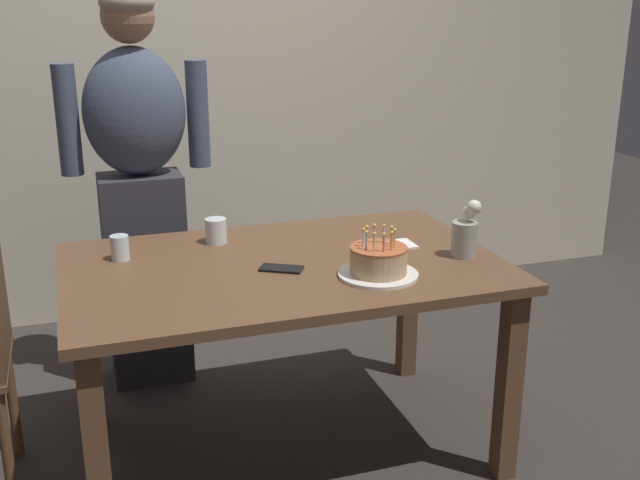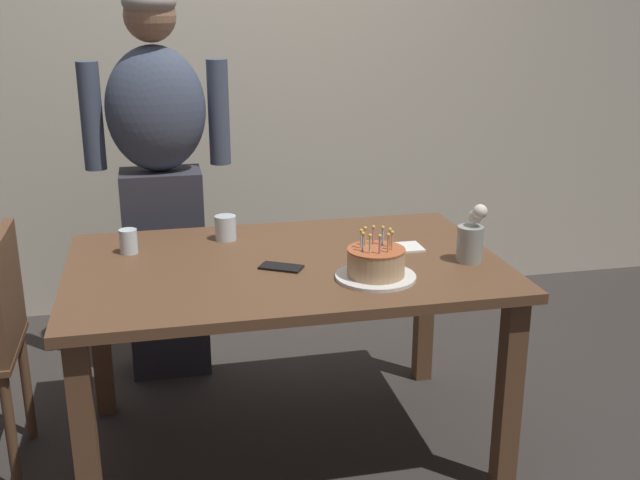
% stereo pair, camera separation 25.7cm
% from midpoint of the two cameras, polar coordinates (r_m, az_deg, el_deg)
% --- Properties ---
extents(ground_plane, '(10.00, 10.00, 0.00)m').
position_cam_midpoint_polar(ground_plane, '(2.99, -5.10, -15.22)').
color(ground_plane, '#332D2B').
extents(back_wall, '(5.20, 0.10, 2.60)m').
position_cam_midpoint_polar(back_wall, '(4.05, -10.93, 12.86)').
color(back_wall, beige).
rests_on(back_wall, ground_plane).
extents(dining_table, '(1.50, 0.96, 0.74)m').
position_cam_midpoint_polar(dining_table, '(2.70, -5.47, -3.68)').
color(dining_table, brown).
rests_on(dining_table, ground_plane).
extents(birthday_cake, '(0.27, 0.27, 0.17)m').
position_cam_midpoint_polar(birthday_cake, '(2.51, 1.46, -1.76)').
color(birthday_cake, white).
rests_on(birthday_cake, dining_table).
extents(water_glass_near, '(0.06, 0.06, 0.09)m').
position_cam_midpoint_polar(water_glass_near, '(2.79, -17.30, -0.60)').
color(water_glass_near, silver).
rests_on(water_glass_near, dining_table).
extents(water_glass_far, '(0.08, 0.08, 0.09)m').
position_cam_midpoint_polar(water_glass_far, '(2.89, -10.31, 0.64)').
color(water_glass_far, silver).
rests_on(water_glass_far, dining_table).
extents(cell_phone, '(0.16, 0.14, 0.01)m').
position_cam_midpoint_polar(cell_phone, '(2.59, -5.75, -2.19)').
color(cell_phone, black).
rests_on(cell_phone, dining_table).
extents(napkin_stack, '(0.15, 0.11, 0.01)m').
position_cam_midpoint_polar(napkin_stack, '(2.83, 2.97, -0.43)').
color(napkin_stack, white).
rests_on(napkin_stack, dining_table).
extents(flower_vase, '(0.10, 0.09, 0.21)m').
position_cam_midpoint_polar(flower_vase, '(2.72, 8.18, 0.43)').
color(flower_vase, '#999E93').
rests_on(flower_vase, dining_table).
extents(person_man_bearded, '(0.61, 0.27, 1.66)m').
position_cam_midpoint_polar(person_man_bearded, '(3.29, -15.50, 3.91)').
color(person_man_bearded, '#33333D').
rests_on(person_man_bearded, ground_plane).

